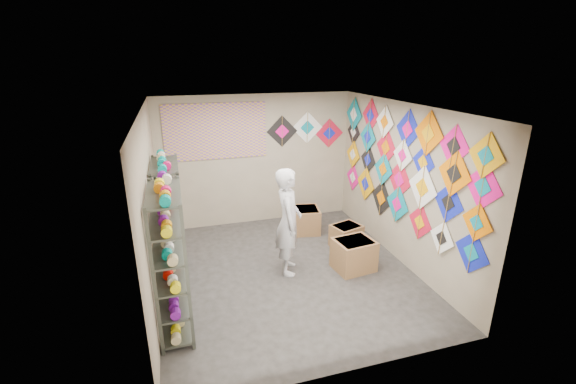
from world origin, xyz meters
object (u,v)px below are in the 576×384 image
object	(u,v)px
shelf_rack_back	(170,221)
carton_b	(346,236)
carton_a	(354,255)
shelf_rack_front	(171,261)
shopkeeper	(288,222)
carton_c	(306,220)

from	to	relation	value
shelf_rack_back	carton_b	distance (m)	3.19
carton_a	shelf_rack_back	bearing A→B (deg)	159.71
shelf_rack_front	carton_a	distance (m)	3.02
shopkeeper	carton_a	world-z (taller)	shopkeeper
carton_a	carton_b	distance (m)	0.83
shopkeeper	carton_a	xyz separation A→B (m)	(1.06, -0.26, -0.62)
shelf_rack_back	shopkeeper	world-z (taller)	shelf_rack_back
shelf_rack_back	carton_b	size ratio (longest dim) A/B	3.68
carton_b	carton_c	xyz separation A→B (m)	(-0.51, 0.84, 0.04)
shelf_rack_back	carton_c	bearing A→B (deg)	20.48
shelf_rack_back	carton_c	world-z (taller)	shelf_rack_back
carton_b	shopkeeper	bearing A→B (deg)	-175.13
carton_a	shopkeeper	bearing A→B (deg)	158.66
shelf_rack_front	carton_a	size ratio (longest dim) A/B	3.02
shopkeeper	carton_c	xyz separation A→B (m)	(0.78, 1.37, -0.64)
carton_a	carton_c	size ratio (longest dim) A/B	1.10
shelf_rack_front	carton_c	xyz separation A→B (m)	(2.60, 2.27, -0.70)
shopkeeper	carton_b	distance (m)	1.55
carton_a	carton_b	xyz separation A→B (m)	(0.23, 0.79, -0.05)
shelf_rack_back	carton_c	size ratio (longest dim) A/B	3.33
shelf_rack_front	carton_b	bearing A→B (deg)	24.74
shelf_rack_back	shelf_rack_front	bearing A→B (deg)	-90.00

